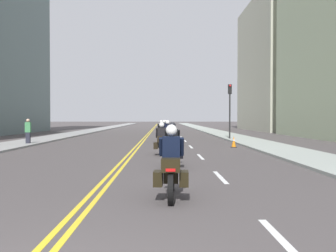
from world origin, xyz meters
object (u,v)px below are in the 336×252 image
Objects in this scene: motorcycle_1 at (172,149)px; motorcycle_4 at (161,133)px; motorcycle_3 at (168,136)px; motorcycle_7 at (164,128)px; traffic_light_near at (230,101)px; motorcycle_5 at (164,131)px; motorcycle_0 at (171,169)px; pedestrian_0 at (28,131)px; motorcycle_6 at (166,129)px; traffic_cone_0 at (234,142)px; motorcycle_2 at (162,142)px.

motorcycle_4 is (-0.47, 14.07, 0.01)m from motorcycle_1.
motorcycle_3 reaches higher than motorcycle_7.
motorcycle_5 is at bearing 154.62° from traffic_light_near.
pedestrian_0 is at bearing 121.57° from motorcycle_0.
motorcycle_7 is (-0.13, 4.25, -0.02)m from motorcycle_6.
traffic_cone_0 is (4.30, -10.29, -0.29)m from motorcycle_5.
motorcycle_1 is 1.06× the size of motorcycle_7.
motorcycle_3 is 1.00× the size of motorcycle_6.
pedestrian_0 reaches higher than motorcycle_2.
traffic_light_near is at bearing 28.48° from motorcycle_4.
traffic_light_near is (1.15, 7.71, 2.85)m from traffic_cone_0.
traffic_light_near is 15.82m from pedestrian_0.
motorcycle_0 is at bearing -63.44° from pedestrian_0.
motorcycle_1 is at bearing 90.76° from motorcycle_0.
motorcycle_1 is 14.62m from pedestrian_0.
pedestrian_0 is (-9.01, 6.73, 0.27)m from motorcycle_2.
motorcycle_0 is 1.23× the size of pedestrian_0.
motorcycle_1 reaches higher than traffic_cone_0.
motorcycle_0 is 5.51m from motorcycle_1.
motorcycle_3 is at bearing -81.48° from motorcycle_4.
motorcycle_4 is 5.27m from motorcycle_5.
motorcycle_2 is 14.89m from motorcycle_5.
motorcycle_3 is at bearing -11.93° from pedestrian_0.
motorcycle_5 is at bearing -92.02° from motorcycle_6.
pedestrian_0 is at bearing -159.13° from traffic_light_near.
motorcycle_6 is 3.05× the size of traffic_cone_0.
motorcycle_4 is (-0.30, 19.57, 0.01)m from motorcycle_0.
traffic_light_near is at bearing -54.18° from motorcycle_6.
motorcycle_7 is (-0.13, 18.75, -0.05)m from motorcycle_3.
motorcycle_2 is 9.62m from motorcycle_4.
motorcycle_2 is at bearing -91.08° from motorcycle_7.
motorcycle_0 is at bearing -86.00° from motorcycle_4.
traffic_light_near is (5.67, 2.68, 2.52)m from motorcycle_4.
pedestrian_0 is at bearing 167.38° from motorcycle_3.
motorcycle_3 reaches higher than motorcycle_4.
traffic_light_near is at bearing 18.39° from pedestrian_0.
motorcycle_4 is 3.13× the size of traffic_cone_0.
traffic_light_near is (5.44, -2.58, 2.56)m from motorcycle_5.
motorcycle_2 is 1.17× the size of pedestrian_0.
traffic_light_near is at bearing 73.30° from motorcycle_1.
motorcycle_2 is (-0.25, 9.95, -0.03)m from motorcycle_0.
motorcycle_4 is 14.30m from motorcycle_7.
motorcycle_3 is at bearing -126.30° from traffic_light_near.
pedestrian_0 is at bearing 171.01° from traffic_cone_0.
pedestrian_0 is at bearing -158.97° from motorcycle_4.
motorcycle_3 is (0.37, 5.17, 0.05)m from motorcycle_2.
traffic_cone_0 is at bearing -44.91° from motorcycle_4.
motorcycle_4 is 6.76m from traffic_light_near.
traffic_cone_0 is (4.23, -19.32, -0.29)m from motorcycle_7.
motorcycle_5 is 3.11× the size of traffic_cone_0.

